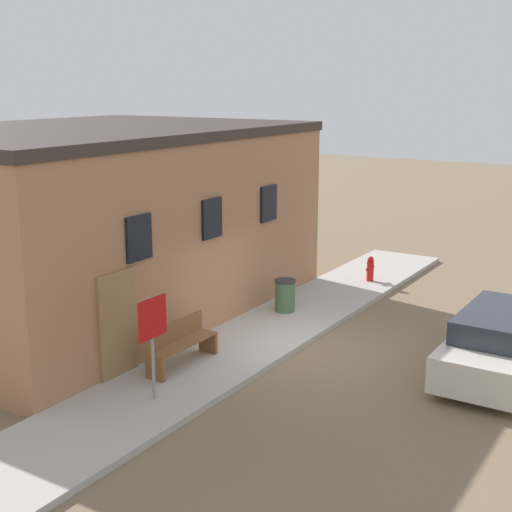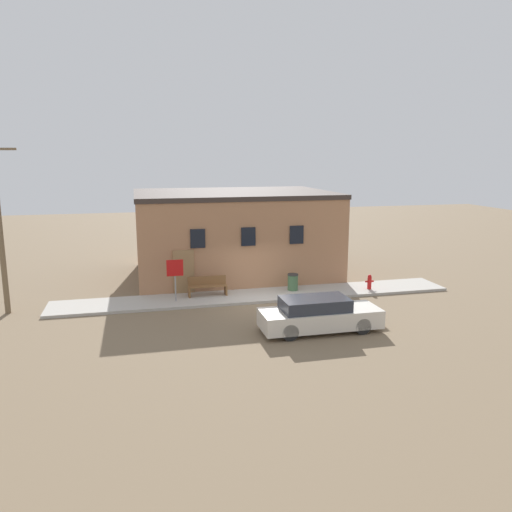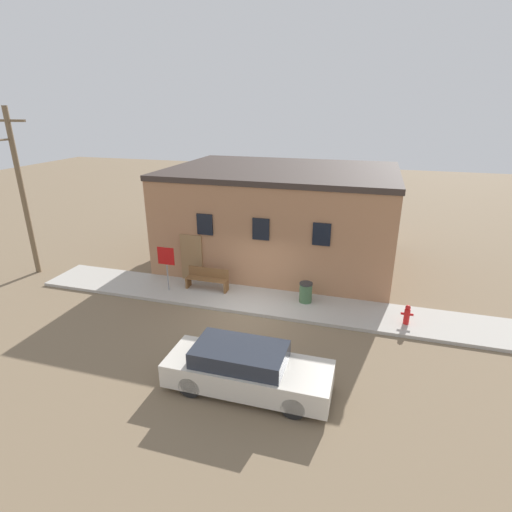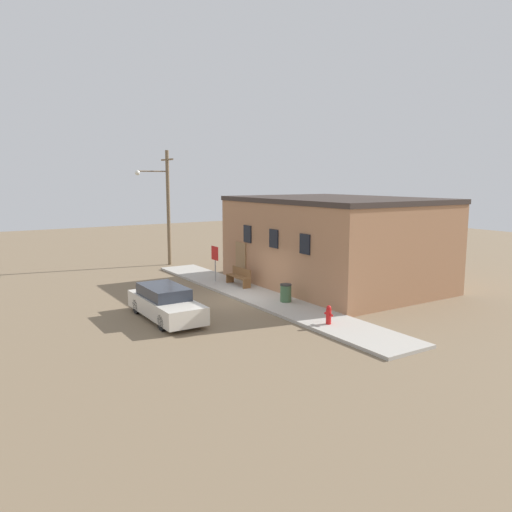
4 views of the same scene
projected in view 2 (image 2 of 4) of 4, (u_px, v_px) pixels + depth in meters
name	position (u px, v px, depth m)	size (l,w,h in m)	color
ground_plane	(263.00, 304.00, 22.46)	(80.00, 80.00, 0.00)	#7A664C
sidewalk	(257.00, 296.00, 23.52)	(18.75, 2.25, 0.13)	#B2ADA3
brick_building	(233.00, 233.00, 27.70)	(10.57, 7.66, 4.64)	#A87551
fire_hydrant	(369.00, 282.00, 24.42)	(0.42, 0.20, 0.73)	red
stop_sign	(175.00, 272.00, 22.16)	(0.74, 0.06, 1.90)	gray
bench	(207.00, 286.00, 23.26)	(1.80, 0.44, 0.89)	brown
trash_bin	(293.00, 282.00, 24.20)	(0.52, 0.52, 0.80)	#426642
parked_car	(319.00, 315.00, 18.83)	(4.56, 1.63, 1.31)	black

